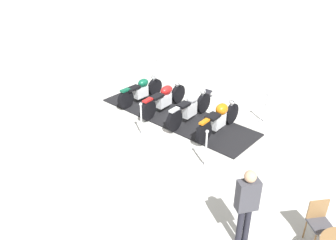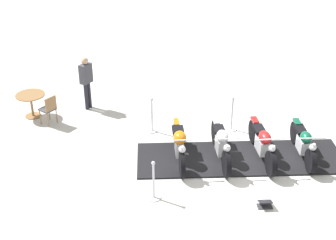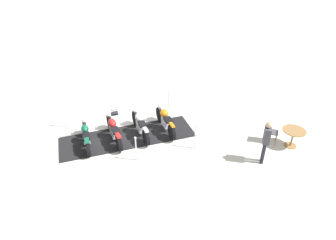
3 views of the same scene
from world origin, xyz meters
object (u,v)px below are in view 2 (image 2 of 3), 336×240
stanchion_right_front (154,187)px  info_placard (265,204)px  stanchion_left_front (152,120)px  cafe_table (31,100)px  motorcycle_chrome (221,144)px  bystander_person (86,78)px  stanchion_left_mid (232,120)px  motorcycle_maroon (263,143)px  motorcycle_copper (179,144)px  motorcycle_forest (304,143)px  cafe_chair_near_table (49,108)px

stanchion_right_front → info_placard: stanchion_right_front is taller
stanchion_right_front → info_placard: (2.54, 0.41, -0.25)m
stanchion_left_front → cafe_table: (-3.83, -0.18, 0.20)m
motorcycle_chrome → stanchion_right_front: 2.37m
stanchion_right_front → cafe_table: 5.61m
bystander_person → motorcycle_chrome: bearing=-4.9°
stanchion_left_mid → info_placard: 3.60m
cafe_table → bystander_person: size_ratio=0.51×
stanchion_left_mid → motorcycle_chrome: bearing=-89.7°
motorcycle_maroon → stanchion_left_mid: size_ratio=1.99×
motorcycle_copper → stanchion_left_mid: 2.31m
motorcycle_forest → motorcycle_copper: bearing=-89.4°
motorcycle_forest → motorcycle_chrome: bearing=-89.4°
motorcycle_chrome → bystander_person: 4.97m
motorcycle_maroon → bystander_person: 5.85m
motorcycle_chrome → motorcycle_forest: motorcycle_chrome is taller
motorcycle_maroon → stanchion_left_front: bearing=-123.0°
stanchion_left_front → info_placard: 4.40m
stanchion_right_front → bystander_person: size_ratio=0.59×
motorcycle_forest → cafe_table: motorcycle_forest is taller
motorcycle_maroon → cafe_table: bearing=-116.1°
bystander_person → motorcycle_maroon: bearing=2.0°
motorcycle_copper → stanchion_right_front: size_ratio=2.03×
motorcycle_copper → cafe_table: bearing=-123.6°
motorcycle_copper → motorcycle_forest: (3.09, 1.08, -0.06)m
motorcycle_copper → stanchion_left_front: stanchion_left_front is taller
motorcycle_maroon → motorcycle_forest: 1.09m
motorcycle_maroon → stanchion_right_front: stanchion_right_front is taller
motorcycle_chrome → info_placard: (1.36, -1.63, -0.43)m
stanchion_left_front → stanchion_left_mid: bearing=19.0°
cafe_table → bystander_person: 1.80m
motorcycle_chrome → cafe_chair_near_table: (-5.27, 0.47, 0.04)m
stanchion_right_front → stanchion_left_front: bearing=109.0°
stanchion_left_mid → cafe_chair_near_table: bearing=-166.9°
motorcycle_chrome → motorcycle_maroon: 1.09m
motorcycle_chrome → cafe_table: bearing=-118.9°
motorcycle_chrome → stanchion_left_mid: bearing=158.6°
stanchion_left_front → cafe_table: size_ratio=1.22×
stanchion_left_mid → bystander_person: bearing=179.3°
cafe_table → stanchion_right_front: bearing=-29.9°
stanchion_left_front → cafe_chair_near_table: stanchion_left_front is taller
motorcycle_copper → stanchion_right_front: 1.70m
info_placard → cafe_chair_near_table: 6.97m
stanchion_left_mid → cafe_chair_near_table: stanchion_left_mid is taller
cafe_table → bystander_person: bystander_person is taller
motorcycle_forest → stanchion_left_front: (-4.27, 0.21, -0.08)m
stanchion_left_front → bystander_person: bystander_person is taller
motorcycle_forest → motorcycle_maroon: bearing=-89.2°
info_placard → cafe_chair_near_table: size_ratio=0.42×
bystander_person → motorcycle_copper: bearing=-14.6°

